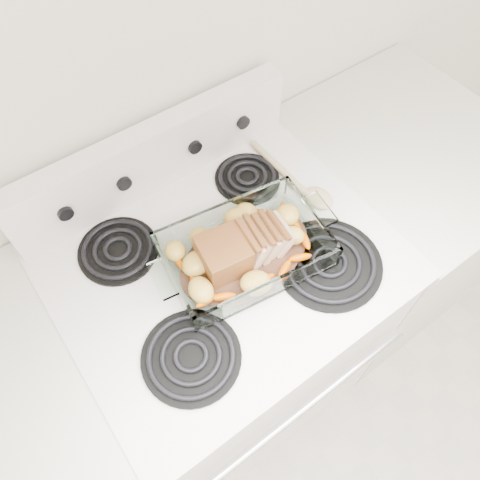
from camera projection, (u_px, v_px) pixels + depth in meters
electric_range at (227, 330)px, 1.48m from camera, size 0.78×0.70×1.12m
counter_left at (29, 467)px, 1.28m from camera, size 0.58×0.68×0.93m
counter_right at (376, 231)px, 1.71m from camera, size 0.58×0.68×0.93m
baking_dish at (245, 253)px, 1.08m from camera, size 0.36×0.24×0.07m
pork_roast at (238, 251)px, 1.05m from camera, size 0.21×0.10×0.08m
roast_vegetables at (235, 241)px, 1.08m from camera, size 0.36×0.19×0.04m
wooden_spoon at (301, 185)px, 1.21m from camera, size 0.06×0.30×0.02m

